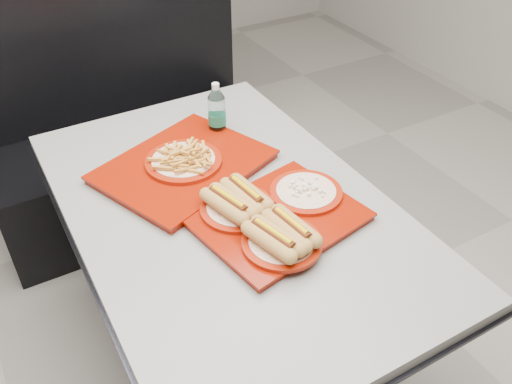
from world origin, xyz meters
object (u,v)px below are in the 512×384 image
diner_table (229,243)px  water_bottle (217,113)px  booth_bench (126,136)px  tray_far (184,163)px  tray_near (273,215)px

diner_table → water_bottle: (0.16, 0.38, 0.25)m
booth_bench → tray_far: bearing=-92.8°
diner_table → tray_far: (-0.04, 0.23, 0.20)m
tray_near → tray_far: (-0.11, 0.38, -0.01)m
diner_table → tray_far: bearing=100.6°
diner_table → tray_near: 0.26m
water_bottle → diner_table: bearing=-112.4°
booth_bench → tray_near: (0.07, -1.24, 0.38)m
tray_near → tray_far: size_ratio=0.81×
tray_far → tray_near: bearing=-73.3°
tray_near → water_bottle: 0.54m
booth_bench → tray_far: size_ratio=2.14×
diner_table → tray_far: 0.30m
booth_bench → tray_near: booth_bench is taller
diner_table → tray_near: tray_near is taller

